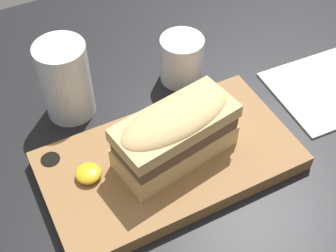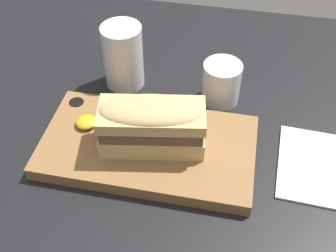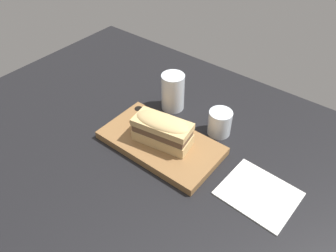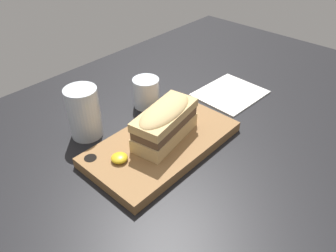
{
  "view_description": "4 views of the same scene",
  "coord_description": "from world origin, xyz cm",
  "px_view_note": "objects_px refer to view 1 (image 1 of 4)",
  "views": [
    {
      "loc": [
        -24.0,
        -32.67,
        54.04
      ],
      "look_at": [
        -5.46,
        3.32,
        8.38
      ],
      "focal_mm": 50.0,
      "sensor_mm": 36.0,
      "label": 1
    },
    {
      "loc": [
        5.89,
        -41.9,
        54.42
      ],
      "look_at": [
        -2.64,
        0.96,
        9.44
      ],
      "focal_mm": 45.0,
      "sensor_mm": 36.0,
      "label": 2
    },
    {
      "loc": [
        37.01,
        -49.52,
        68.41
      ],
      "look_at": [
        -4.55,
        3.12,
        9.41
      ],
      "focal_mm": 35.0,
      "sensor_mm": 36.0,
      "label": 3
    },
    {
      "loc": [
        -46.8,
        -37.19,
        49.5
      ],
      "look_at": [
        -5.54,
        0.5,
        8.28
      ],
      "focal_mm": 35.0,
      "sensor_mm": 36.0,
      "label": 4
    }
  ],
  "objects_px": {
    "sandwich": "(175,132)",
    "wine_glass": "(182,60)",
    "napkin": "(330,88)",
    "water_glass": "(67,84)",
    "serving_board": "(169,161)"
  },
  "relations": [
    {
      "from": "wine_glass",
      "to": "napkin",
      "type": "xyz_separation_m",
      "value": [
        0.2,
        -0.13,
        -0.03
      ]
    },
    {
      "from": "water_glass",
      "to": "serving_board",
      "type": "bearing_deg",
      "value": -63.16
    },
    {
      "from": "sandwich",
      "to": "napkin",
      "type": "xyz_separation_m",
      "value": [
        0.29,
        0.02,
        -0.07
      ]
    },
    {
      "from": "sandwich",
      "to": "wine_glass",
      "type": "distance_m",
      "value": 0.18
    },
    {
      "from": "wine_glass",
      "to": "napkin",
      "type": "relative_size",
      "value": 0.42
    },
    {
      "from": "water_glass",
      "to": "sandwich",
      "type": "bearing_deg",
      "value": -61.02
    },
    {
      "from": "water_glass",
      "to": "wine_glass",
      "type": "bearing_deg",
      "value": -3.91
    },
    {
      "from": "napkin",
      "to": "water_glass",
      "type": "bearing_deg",
      "value": 159.14
    },
    {
      "from": "serving_board",
      "to": "sandwich",
      "type": "distance_m",
      "value": 0.06
    },
    {
      "from": "water_glass",
      "to": "wine_glass",
      "type": "height_order",
      "value": "water_glass"
    },
    {
      "from": "water_glass",
      "to": "wine_glass",
      "type": "distance_m",
      "value": 0.18
    },
    {
      "from": "serving_board",
      "to": "napkin",
      "type": "bearing_deg",
      "value": 3.48
    },
    {
      "from": "serving_board",
      "to": "wine_glass",
      "type": "xyz_separation_m",
      "value": [
        0.1,
        0.15,
        0.02
      ]
    },
    {
      "from": "water_glass",
      "to": "wine_glass",
      "type": "xyz_separation_m",
      "value": [
        0.18,
        -0.01,
        -0.02
      ]
    },
    {
      "from": "serving_board",
      "to": "wine_glass",
      "type": "distance_m",
      "value": 0.18
    }
  ]
}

